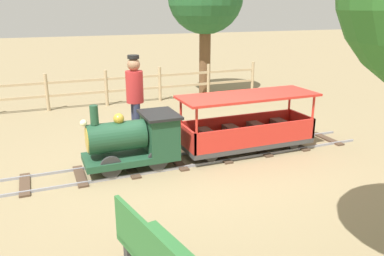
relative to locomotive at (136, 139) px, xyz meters
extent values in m
plane|color=#8C7A56|center=(0.00, -0.92, -0.48)|extent=(60.00, 60.00, 0.00)
cube|color=gray|center=(-0.27, -1.03, -0.46)|extent=(0.03, 6.05, 0.04)
cube|color=gray|center=(0.27, -1.03, -0.46)|extent=(0.03, 6.05, 0.04)
cube|color=#4C3828|center=(0.00, -3.67, -0.47)|extent=(0.77, 0.14, 0.03)
cube|color=#4C3828|center=(0.00, -2.92, -0.47)|extent=(0.77, 0.14, 0.03)
cube|color=#4C3828|center=(0.00, -2.16, -0.47)|extent=(0.77, 0.14, 0.03)
cube|color=#4C3828|center=(0.00, -1.40, -0.47)|extent=(0.77, 0.14, 0.03)
cube|color=#4C3828|center=(0.00, -0.65, -0.47)|extent=(0.77, 0.14, 0.03)
cube|color=#4C3828|center=(0.00, 0.11, -0.47)|extent=(0.77, 0.14, 0.03)
cube|color=#4C3828|center=(0.00, 0.86, -0.47)|extent=(0.77, 0.14, 0.03)
cube|color=#4C3828|center=(0.00, 1.62, -0.47)|extent=(0.77, 0.14, 0.03)
cube|color=#1E472D|center=(0.00, 0.10, -0.27)|extent=(0.65, 1.40, 0.10)
cylinder|color=#1E472D|center=(0.00, 0.30, 0.08)|extent=(0.44, 0.85, 0.44)
cylinder|color=#B7932D|center=(0.00, 0.72, 0.08)|extent=(0.37, 0.02, 0.37)
cylinder|color=#1E472D|center=(0.00, 0.60, 0.44)|extent=(0.12, 0.12, 0.28)
sphere|color=#B7932D|center=(0.00, 0.25, 0.35)|extent=(0.16, 0.16, 0.16)
cube|color=#1E472D|center=(0.00, -0.38, 0.05)|extent=(0.65, 0.45, 0.55)
cube|color=black|center=(0.00, -0.38, 0.35)|extent=(0.73, 0.53, 0.04)
sphere|color=#F2EAB2|center=(0.00, 0.75, 0.34)|extent=(0.10, 0.10, 0.10)
cylinder|color=#2D2D2D|center=(-0.27, 0.45, -0.28)|extent=(0.05, 0.32, 0.32)
cylinder|color=#2D2D2D|center=(0.27, 0.45, -0.28)|extent=(0.05, 0.32, 0.32)
cylinder|color=#2D2D2D|center=(-0.27, -0.25, -0.28)|extent=(0.05, 0.32, 0.32)
cylinder|color=#2D2D2D|center=(0.27, -0.25, -0.28)|extent=(0.05, 0.32, 0.32)
cube|color=#3F3F3F|center=(0.00, -1.93, -0.30)|extent=(0.73, 2.25, 0.08)
cube|color=red|center=(-0.35, -1.93, -0.09)|extent=(0.04, 2.25, 0.35)
cube|color=red|center=(0.35, -1.93, -0.09)|extent=(0.04, 2.25, 0.35)
cube|color=red|center=(0.00, -0.82, -0.09)|extent=(0.73, 0.04, 0.35)
cube|color=red|center=(0.00, -3.03, -0.09)|extent=(0.73, 0.04, 0.35)
cylinder|color=red|center=(-0.34, -0.85, 0.11)|extent=(0.04, 0.04, 0.75)
cylinder|color=red|center=(0.34, -0.85, 0.11)|extent=(0.04, 0.04, 0.75)
cylinder|color=red|center=(-0.34, -3.00, 0.11)|extent=(0.04, 0.04, 0.75)
cylinder|color=red|center=(0.34, -3.00, 0.11)|extent=(0.04, 0.04, 0.75)
cube|color=red|center=(0.00, -1.93, 0.51)|extent=(0.83, 2.35, 0.04)
cube|color=brown|center=(0.00, -2.66, -0.14)|extent=(0.57, 0.20, 0.24)
cube|color=brown|center=(0.00, -2.17, -0.14)|extent=(0.57, 0.20, 0.24)
cube|color=brown|center=(0.00, -1.68, -0.14)|extent=(0.57, 0.20, 0.24)
cube|color=brown|center=(0.00, -1.19, -0.14)|extent=(0.57, 0.20, 0.24)
cylinder|color=#262626|center=(-0.27, -1.14, -0.32)|extent=(0.04, 0.24, 0.24)
cylinder|color=#262626|center=(0.27, -1.14, -0.32)|extent=(0.04, 0.24, 0.24)
cylinder|color=#262626|center=(-0.27, -2.71, -0.32)|extent=(0.04, 0.24, 0.24)
cylinder|color=#262626|center=(0.27, -2.71, -0.32)|extent=(0.04, 0.24, 0.24)
cylinder|color=#282D47|center=(0.95, -0.26, -0.08)|extent=(0.12, 0.12, 0.80)
cylinder|color=#282D47|center=(1.13, -0.26, -0.08)|extent=(0.12, 0.12, 0.80)
cylinder|color=#B22828|center=(1.04, -0.26, 0.59)|extent=(0.30, 0.30, 0.55)
sphere|color=#936B4C|center=(1.04, -0.26, 0.98)|extent=(0.22, 0.22, 0.22)
cylinder|color=black|center=(1.04, -0.26, 1.11)|extent=(0.20, 0.20, 0.06)
cube|color=#2D6B33|center=(-3.03, 0.65, 0.14)|extent=(1.28, 0.30, 0.40)
cube|color=#333333|center=(-2.44, 0.59, -0.27)|extent=(0.14, 0.33, 0.42)
cylinder|color=brown|center=(4.62, -3.19, 0.51)|extent=(0.32, 0.32, 1.98)
cylinder|color=tan|center=(4.26, -4.55, -0.03)|extent=(0.08, 0.08, 0.90)
cylinder|color=tan|center=(4.26, -3.14, -0.03)|extent=(0.08, 0.08, 0.90)
cylinder|color=tan|center=(4.26, -1.73, -0.03)|extent=(0.08, 0.08, 0.90)
cylinder|color=tan|center=(4.26, -0.32, -0.03)|extent=(0.08, 0.08, 0.90)
cylinder|color=tan|center=(4.26, 1.09, -0.03)|extent=(0.08, 0.08, 0.90)
cube|color=tan|center=(4.26, -1.03, 0.19)|extent=(0.04, 7.05, 0.06)
cube|color=tan|center=(4.26, -1.03, -0.12)|extent=(0.04, 7.05, 0.06)
camera|label=1|loc=(-5.50, 1.33, 1.91)|focal=36.52mm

